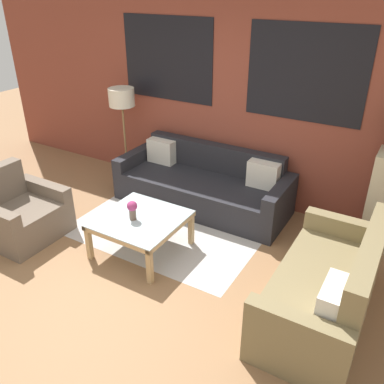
% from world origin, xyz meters
% --- Properties ---
extents(ground_plane, '(16.00, 16.00, 0.00)m').
position_xyz_m(ground_plane, '(0.00, 0.00, 0.00)').
color(ground_plane, '#8E6642').
extents(wall_back_brick, '(8.40, 0.09, 2.80)m').
position_xyz_m(wall_back_brick, '(0.00, 2.44, 1.41)').
color(wall_back_brick, brown).
rests_on(wall_back_brick, ground_plane).
extents(rug, '(2.27, 1.65, 0.00)m').
position_xyz_m(rug, '(-0.19, 1.22, 0.00)').
color(rug, '#BCB7B2').
rests_on(rug, ground_plane).
extents(couch_dark, '(2.34, 0.88, 0.78)m').
position_xyz_m(couch_dark, '(-0.12, 1.95, 0.28)').
color(couch_dark, '#232328').
rests_on(couch_dark, ground_plane).
extents(settee_vintage, '(0.80, 1.69, 0.92)m').
position_xyz_m(settee_vintage, '(1.86, 0.66, 0.31)').
color(settee_vintage, olive).
rests_on(settee_vintage, ground_plane).
extents(armchair_corner, '(0.80, 0.87, 0.84)m').
position_xyz_m(armchair_corner, '(-1.62, 0.19, 0.28)').
color(armchair_corner, '#6B5B4C').
rests_on(armchair_corner, ground_plane).
extents(coffee_table, '(0.89, 0.89, 0.43)m').
position_xyz_m(coffee_table, '(-0.19, 0.65, 0.37)').
color(coffee_table, silver).
rests_on(coffee_table, ground_plane).
extents(floor_lamp, '(0.37, 0.37, 1.41)m').
position_xyz_m(floor_lamp, '(-1.51, 2.05, 1.21)').
color(floor_lamp, olive).
rests_on(floor_lamp, ground_plane).
extents(flower_vase, '(0.11, 0.11, 0.22)m').
position_xyz_m(flower_vase, '(-0.24, 0.59, 0.56)').
color(flower_vase, brown).
rests_on(flower_vase, coffee_table).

